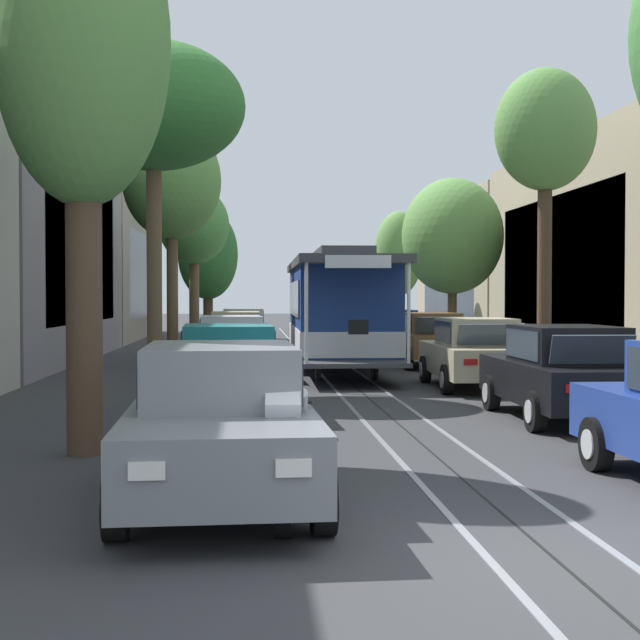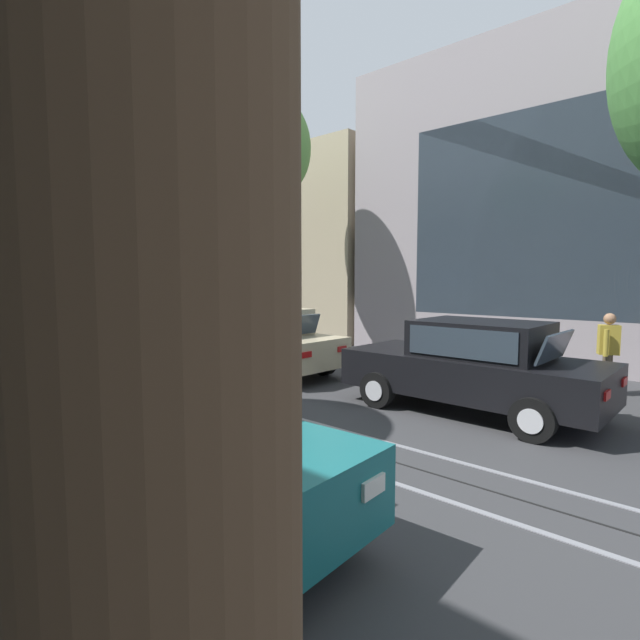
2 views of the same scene
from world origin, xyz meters
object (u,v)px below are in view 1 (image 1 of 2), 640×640
(parked_car_teal_second_left, at_px, (228,371))
(parked_car_beige_mid_right, at_px, (475,353))
(street_tree_kerb_left_second, at_px, (154,108))
(street_tree_kerb_left_far, at_px, (208,255))
(parked_car_grey_near_left, at_px, (221,423))
(parked_car_black_second_right, at_px, (564,372))
(parked_car_brown_fourth_right, at_px, (429,339))
(street_tree_kerb_right_second, at_px, (545,135))
(street_tree_kerb_right_fourth, at_px, (399,254))
(parked_car_silver_mid_left, at_px, (231,347))
(parked_car_silver_fifth_left, at_px, (243,329))
(parked_car_green_far_right, at_px, (357,322))
(cable_car_trolley, at_px, (339,311))
(street_tree_kerb_left_mid, at_px, (172,183))
(parked_car_beige_fourth_left, at_px, (236,337))
(parked_car_black_sixth_right, at_px, (373,327))
(parked_car_navy_fifth_right, at_px, (392,332))
(street_tree_kerb_right_mid, at_px, (452,236))
(street_tree_kerb_left_near, at_px, (82,51))
(street_tree_kerb_left_fourth, at_px, (194,227))

(parked_car_teal_second_left, height_order, parked_car_beige_mid_right, same)
(street_tree_kerb_left_second, xyz_separation_m, street_tree_kerb_left_far, (0.00, 25.02, -2.02))
(parked_car_grey_near_left, xyz_separation_m, parked_car_black_second_right, (5.51, 5.63, 0.00))
(parked_car_brown_fourth_right, bearing_deg, street_tree_kerb_right_second, -66.07)
(street_tree_kerb_right_second, xyz_separation_m, street_tree_kerb_right_fourth, (-0.49, 19.19, -2.06))
(parked_car_grey_near_left, relative_size, parked_car_brown_fourth_right, 1.00)
(parked_car_silver_mid_left, relative_size, parked_car_silver_fifth_left, 1.00)
(parked_car_green_far_right, relative_size, cable_car_trolley, 0.48)
(street_tree_kerb_left_mid, bearing_deg, parked_car_beige_fourth_left, 26.43)
(parked_car_brown_fourth_right, distance_m, cable_car_trolley, 3.64)
(street_tree_kerb_left_second, bearing_deg, parked_car_silver_mid_left, 60.62)
(parked_car_black_sixth_right, distance_m, cable_car_trolley, 13.32)
(parked_car_navy_fifth_right, bearing_deg, street_tree_kerb_right_second, -77.85)
(street_tree_kerb_right_mid, bearing_deg, cable_car_trolley, -121.77)
(parked_car_beige_fourth_left, height_order, parked_car_silver_fifth_left, same)
(parked_car_beige_fourth_left, height_order, street_tree_kerb_left_near, street_tree_kerb_left_near)
(parked_car_teal_second_left, relative_size, parked_car_black_sixth_right, 1.00)
(street_tree_kerb_right_fourth, bearing_deg, cable_car_trolley, -104.58)
(street_tree_kerb_left_mid, relative_size, cable_car_trolley, 0.79)
(parked_car_grey_near_left, relative_size, parked_car_teal_second_left, 1.00)
(parked_car_black_sixth_right, bearing_deg, parked_car_teal_second_left, -103.94)
(parked_car_silver_mid_left, relative_size, street_tree_kerb_left_second, 0.59)
(parked_car_black_sixth_right, distance_m, street_tree_kerb_left_fourth, 8.40)
(parked_car_beige_fourth_left, bearing_deg, parked_car_grey_near_left, -89.55)
(parked_car_silver_fifth_left, xyz_separation_m, cable_car_trolley, (2.67, -11.01, 0.86))
(parked_car_black_sixth_right, xyz_separation_m, street_tree_kerb_right_second, (2.19, -15.43, 5.23))
(parked_car_grey_near_left, relative_size, parked_car_black_sixth_right, 1.00)
(parked_car_navy_fifth_right, xyz_separation_m, street_tree_kerb_right_second, (2.20, -10.22, 5.23))
(parked_car_brown_fourth_right, bearing_deg, street_tree_kerb_left_far, 111.74)
(parked_car_silver_fifth_left, xyz_separation_m, parked_car_black_sixth_right, (5.33, 2.01, 0.00))
(parked_car_green_far_right, height_order, street_tree_kerb_left_fourth, street_tree_kerb_left_fourth)
(parked_car_brown_fourth_right, height_order, street_tree_kerb_left_near, street_tree_kerb_left_near)
(parked_car_black_second_right, distance_m, parked_car_beige_mid_right, 5.29)
(parked_car_black_second_right, distance_m, parked_car_green_far_right, 28.96)
(parked_car_brown_fourth_right, height_order, cable_car_trolley, cable_car_trolley)
(parked_car_grey_near_left, height_order, parked_car_beige_mid_right, same)
(parked_car_grey_near_left, bearing_deg, parked_car_beige_mid_right, 64.03)
(parked_car_silver_mid_left, bearing_deg, street_tree_kerb_left_fourth, 97.36)
(parked_car_grey_near_left, distance_m, parked_car_black_sixth_right, 28.79)
(parked_car_teal_second_left, distance_m, cable_car_trolley, 9.34)
(parked_car_silver_mid_left, bearing_deg, street_tree_kerb_left_second, -119.38)
(street_tree_kerb_left_second, height_order, cable_car_trolley, street_tree_kerb_left_second)
(street_tree_kerb_right_second, xyz_separation_m, cable_car_trolley, (-4.85, 2.41, -4.36))
(street_tree_kerb_left_mid, height_order, street_tree_kerb_right_second, street_tree_kerb_right_second)
(parked_car_beige_mid_right, relative_size, parked_car_brown_fourth_right, 1.00)
(parked_car_beige_fourth_left, distance_m, street_tree_kerb_left_fourth, 8.38)
(parked_car_teal_second_left, distance_m, street_tree_kerb_right_fourth, 26.83)
(street_tree_kerb_left_fourth, bearing_deg, parked_car_silver_fifth_left, -9.81)
(street_tree_kerb_left_fourth, bearing_deg, street_tree_kerb_left_near, -89.98)
(parked_car_beige_mid_right, height_order, parked_car_green_far_right, same)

